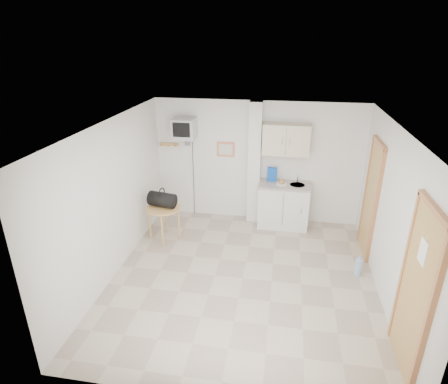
% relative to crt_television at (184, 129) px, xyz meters
% --- Properties ---
extents(ground, '(4.50, 4.50, 0.00)m').
position_rel_crt_television_xyz_m(ground, '(1.45, -2.02, -1.94)').
color(ground, '#B8AA94').
rests_on(ground, ground).
extents(room_envelope, '(4.24, 4.54, 2.55)m').
position_rel_crt_television_xyz_m(room_envelope, '(1.69, -1.93, -0.40)').
color(room_envelope, white).
rests_on(room_envelope, ground).
extents(kitchenette, '(1.03, 0.58, 2.10)m').
position_rel_crt_television_xyz_m(kitchenette, '(2.02, -0.02, -1.13)').
color(kitchenette, silver).
rests_on(kitchenette, ground).
extents(crt_television, '(0.44, 0.45, 2.15)m').
position_rel_crt_television_xyz_m(crt_television, '(0.00, 0.00, 0.00)').
color(crt_television, slate).
rests_on(crt_television, ground).
extents(round_table, '(0.64, 0.64, 0.66)m').
position_rel_crt_television_xyz_m(round_table, '(-0.20, -0.97, -1.36)').
color(round_table, tan).
rests_on(round_table, ground).
extents(duffel_bag, '(0.55, 0.38, 0.38)m').
position_rel_crt_television_xyz_m(duffel_bag, '(-0.23, -0.93, -1.13)').
color(duffel_bag, black).
rests_on(duffel_bag, round_table).
extents(water_bottle, '(0.12, 0.12, 0.35)m').
position_rel_crt_television_xyz_m(water_bottle, '(3.30, -1.62, -1.78)').
color(water_bottle, '#91B0C9').
rests_on(water_bottle, ground).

